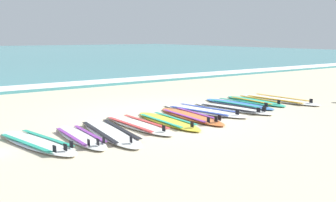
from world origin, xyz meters
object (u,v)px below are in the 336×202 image
surfboard_6 (203,111)px  surfboard_9 (255,101)px  surfboard_0 (36,142)px  surfboard_3 (138,124)px  surfboard_2 (110,132)px  surfboard_5 (191,116)px  surfboard_1 (80,137)px  surfboard_10 (278,100)px  surfboard_8 (238,104)px  surfboard_4 (167,121)px  surfboard_7 (232,108)px

surfboard_6 → surfboard_9: bearing=6.6°
surfboard_0 → surfboard_6: 4.08m
surfboard_3 → surfboard_6: bearing=9.7°
surfboard_9 → surfboard_2: bearing=-170.4°
surfboard_0 → surfboard_5: (3.43, 0.19, 0.00)m
surfboard_1 → surfboard_9: size_ratio=0.96×
surfboard_2 → surfboard_10: size_ratio=0.96×
surfboard_8 → surfboard_0: bearing=-172.8°
surfboard_4 → surfboard_9: size_ratio=1.05×
surfboard_1 → surfboard_10: same height
surfboard_1 → surfboard_3: bearing=10.6°
surfboard_5 → surfboard_9: (2.67, 0.55, -0.00)m
surfboard_2 → surfboard_8: 4.13m
surfboard_3 → surfboard_6: (2.00, 0.34, -0.00)m
surfboard_0 → surfboard_1: same height
surfboard_6 → surfboard_0: bearing=-172.9°
surfboard_7 → surfboard_10: bearing=6.0°
surfboard_2 → surfboard_7: (3.51, 0.40, 0.00)m
surfboard_8 → surfboard_10: same height
surfboard_8 → surfboard_4: bearing=-167.2°
surfboard_3 → surfboard_9: bearing=8.1°
surfboard_5 → surfboard_7: same height
surfboard_1 → surfboard_2: bearing=1.7°
surfboard_3 → surfboard_1: bearing=-169.4°
surfboard_0 → surfboard_4: 2.73m
surfboard_1 → surfboard_6: size_ratio=0.79×
surfboard_3 → surfboard_5: 1.38m
surfboard_3 → surfboard_8: same height
surfboard_4 → surfboard_7: same height
surfboard_3 → surfboard_10: (4.78, 0.38, -0.00)m
surfboard_1 → surfboard_3: same height
surfboard_5 → surfboard_8: 2.02m
surfboard_1 → surfboard_4: (1.98, 0.16, -0.00)m
surfboard_1 → surfboard_6: bearing=10.1°
surfboard_5 → surfboard_8: (1.96, 0.49, -0.00)m
surfboard_0 → surfboard_2: bearing=-2.9°
surfboard_5 → surfboard_6: (0.61, 0.31, -0.00)m
surfboard_5 → surfboard_7: bearing=5.7°
surfboard_0 → surfboard_10: bearing=4.5°
surfboard_6 → surfboard_2: bearing=-168.2°
surfboard_0 → surfboard_3: (2.05, 0.16, -0.00)m
surfboard_7 → surfboard_8: same height
surfboard_5 → surfboard_8: same height
surfboard_8 → surfboard_5: bearing=-165.8°
surfboard_0 → surfboard_5: size_ratio=1.03×
surfboard_2 → surfboard_6: bearing=11.8°
surfboard_7 → surfboard_10: (1.99, 0.21, -0.00)m
surfboard_0 → surfboard_4: same height
surfboard_1 → surfboard_7: same height
surfboard_6 → surfboard_8: same height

